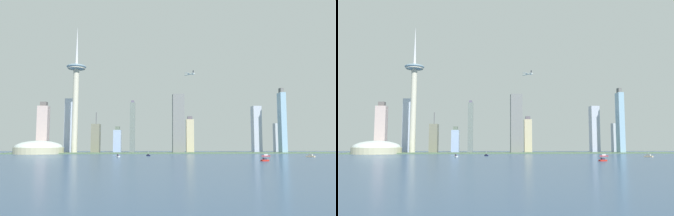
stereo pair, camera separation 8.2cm
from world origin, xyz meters
The scene contains 20 objects.
ground_plane centered at (0.00, 0.00, 0.00)m, with size 6000.00×6000.00×0.00m, color #345072.
waterfront_pier centered at (0.00, 432.44, 1.14)m, with size 731.74×49.36×2.28m, color #506D4D.
observation_tower centered at (-222.74, 454.95, 148.36)m, with size 43.70×43.70×292.38m.
stadium_dome centered at (-292.33, 429.09, 11.47)m, with size 103.52×103.52×28.51m.
skyscraper_0 centered at (271.83, 525.72, 36.64)m, with size 14.34×17.54×73.29m.
skyscraper_1 centered at (-301.58, 485.86, 56.43)m, with size 24.09×22.27×119.11m.
skyscraper_2 centered at (-177.23, 467.15, 33.32)m, with size 18.73×27.19×93.40m.
skyscraper_3 centered at (208.40, 494.84, 56.77)m, with size 20.08×24.27×113.54m.
skyscraper_4 centered at (-96.41, 537.95, 63.58)m, with size 12.84×13.71×130.57m.
skyscraper_5 centered at (-133.87, 540.11, 29.55)m, with size 18.90×24.06×64.58m.
skyscraper_6 centered at (10.99, 448.78, 67.51)m, with size 26.49×21.99×135.01m.
skyscraper_7 centered at (39.65, 464.52, 40.50)m, with size 17.56×12.94×85.51m.
skyscraper_8 centered at (246.35, 428.37, 70.93)m, with size 12.54×22.59×148.57m.
skyscraper_9 centered at (-252.07, 532.83, 66.67)m, with size 21.69×13.10×133.35m.
boat_0 centered at (206.96, 222.71, 1.75)m, with size 11.23×14.45×8.14m.
boat_1 centered at (144.71, 258.39, 1.38)m, with size 14.96×7.04×3.87m.
boat_2 centered at (-58.88, 295.81, 1.29)m, with size 7.38×8.45×8.27m.
boat_3 centered at (-109.74, 244.26, 1.62)m, with size 7.26×10.07×4.53m.
boat_4 centered at (86.94, 102.96, 1.58)m, with size 11.48×7.52×7.90m.
airplane centered at (32.90, 417.75, 176.46)m, with size 25.47×24.51×7.96m.
Camera 2 is at (-66.65, -326.11, 22.52)m, focal length 36.51 mm.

